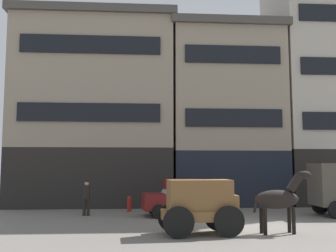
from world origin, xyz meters
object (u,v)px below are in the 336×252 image
at_px(sedan_dark, 180,197).
at_px(fire_hydrant_curbside, 129,204).
at_px(draft_horse, 279,199).
at_px(cargo_wagon, 201,203).
at_px(pedestrian_officer, 86,196).

relative_size(sedan_dark, fire_hydrant_curbside, 4.64).
height_order(draft_horse, fire_hydrant_curbside, draft_horse).
xyz_separation_m(sedan_dark, fire_hydrant_curbside, (-2.61, 2.05, -0.49)).
distance_m(draft_horse, sedan_dark, 6.25).
xyz_separation_m(cargo_wagon, pedestrian_officer, (-4.92, 5.75, -0.17)).
height_order(draft_horse, pedestrian_officer, draft_horse).
height_order(cargo_wagon, sedan_dark, cargo_wagon).
bearing_deg(pedestrian_officer, draft_horse, -36.11).
bearing_deg(pedestrian_officer, sedan_dark, -4.32).
relative_size(cargo_wagon, fire_hydrant_curbside, 3.62).
bearing_deg(draft_horse, pedestrian_officer, 143.89).
relative_size(draft_horse, sedan_dark, 0.61).
bearing_deg(draft_horse, sedan_dark, 120.32).
height_order(cargo_wagon, pedestrian_officer, cargo_wagon).
bearing_deg(cargo_wagon, fire_hydrant_curbside, 110.70).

